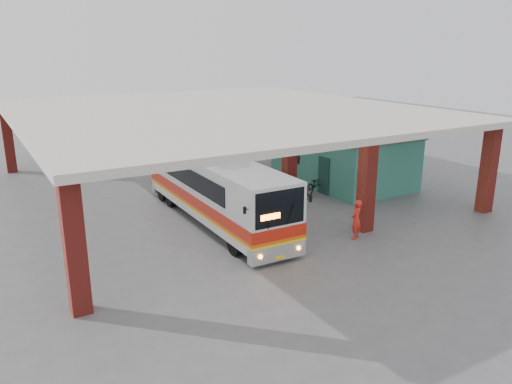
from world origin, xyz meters
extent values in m
plane|color=#515154|center=(0.00, 0.00, 0.00)|extent=(90.00, 90.00, 0.00)
cube|color=maroon|center=(3.00, -3.00, 2.17)|extent=(0.60, 0.60, 4.35)
cube|color=maroon|center=(3.00, 3.00, 2.17)|extent=(0.60, 0.60, 4.35)
cube|color=maroon|center=(3.00, 9.00, 2.17)|extent=(0.60, 0.60, 4.35)
cube|color=maroon|center=(-9.50, -4.00, 2.17)|extent=(0.60, 0.60, 4.35)
cube|color=maroon|center=(-9.50, 17.00, 2.17)|extent=(0.60, 0.60, 4.35)
cube|color=maroon|center=(10.00, -4.00, 2.17)|extent=(0.60, 0.60, 4.35)
cube|color=maroon|center=(10.00, 17.00, 2.17)|extent=(0.60, 0.60, 4.35)
cube|color=beige|center=(0.50, 6.50, 4.50)|extent=(21.00, 23.00, 0.30)
cube|color=#2F7662|center=(7.50, 4.00, 1.50)|extent=(5.00, 8.00, 3.00)
cube|color=#474747|center=(7.50, 4.00, 3.05)|extent=(5.20, 8.20, 0.12)
cube|color=#123330|center=(4.98, 2.50, 1.05)|extent=(0.08, 0.95, 2.10)
cube|color=black|center=(4.98, 5.50, 1.80)|extent=(0.08, 1.20, 1.00)
cube|color=black|center=(4.95, 5.50, 1.80)|extent=(0.04, 1.30, 1.10)
cube|color=silver|center=(-2.24, 1.39, 1.78)|extent=(2.51, 11.29, 2.63)
cube|color=silver|center=(-2.26, 0.45, 3.19)|extent=(1.17, 2.83, 0.23)
cube|color=#96979C|center=(-2.33, -4.07, 0.52)|extent=(2.37, 0.41, 0.66)
cube|color=#B81C0C|center=(-2.24, 1.39, 1.27)|extent=(2.55, 11.30, 0.47)
cube|color=#D9550C|center=(-2.24, 1.39, 0.97)|extent=(2.55, 11.30, 0.12)
cube|color=yellow|center=(-2.24, 1.39, 0.86)|extent=(2.55, 11.30, 0.09)
cube|color=black|center=(-2.33, -4.20, 2.27)|extent=(2.10, 0.13, 1.36)
cube|color=black|center=(-3.42, 2.15, 2.25)|extent=(0.18, 8.45, 0.84)
cube|color=black|center=(-1.05, 2.12, 2.25)|extent=(0.18, 8.45, 0.84)
cube|color=#FF5905|center=(-2.75, -4.26, 2.02)|extent=(0.80, 0.06, 0.21)
sphere|color=orange|center=(-3.17, -4.26, 0.54)|extent=(0.17, 0.17, 0.17)
sphere|color=orange|center=(-1.48, -4.29, 0.54)|extent=(0.17, 0.17, 0.17)
cube|color=yellow|center=(-2.33, -4.28, 0.33)|extent=(0.42, 0.04, 0.11)
cylinder|color=black|center=(-3.30, -2.54, 0.47)|extent=(0.31, 0.94, 0.94)
cylinder|color=black|center=(-1.31, -2.57, 0.47)|extent=(0.31, 0.94, 0.94)
cylinder|color=black|center=(-3.19, 4.69, 0.47)|extent=(0.31, 0.94, 0.94)
cylinder|color=black|center=(-1.20, 4.66, 0.47)|extent=(0.31, 0.94, 0.94)
cylinder|color=black|center=(-3.17, 5.91, 0.47)|extent=(0.31, 0.94, 0.94)
cylinder|color=black|center=(-1.18, 5.88, 0.47)|extent=(0.31, 0.94, 0.94)
imported|color=black|center=(4.70, 2.82, 0.56)|extent=(2.26, 1.57, 1.13)
imported|color=red|center=(1.99, -3.58, 0.86)|extent=(0.75, 0.66, 1.72)
cube|color=#AD1E12|center=(4.36, 5.55, 0.20)|extent=(0.49, 0.49, 0.05)
cube|color=#AD1E12|center=(4.51, 5.48, 0.44)|extent=(0.19, 0.36, 0.53)
cylinder|color=black|center=(4.16, 5.47, 0.09)|extent=(0.03, 0.03, 0.18)
cylinder|color=black|center=(4.44, 5.35, 0.09)|extent=(0.03, 0.03, 0.18)
cylinder|color=black|center=(4.28, 5.74, 0.09)|extent=(0.03, 0.03, 0.18)
cylinder|color=black|center=(4.56, 5.62, 0.09)|extent=(0.03, 0.03, 0.18)
camera|label=1|loc=(-11.84, -18.67, 7.91)|focal=35.00mm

